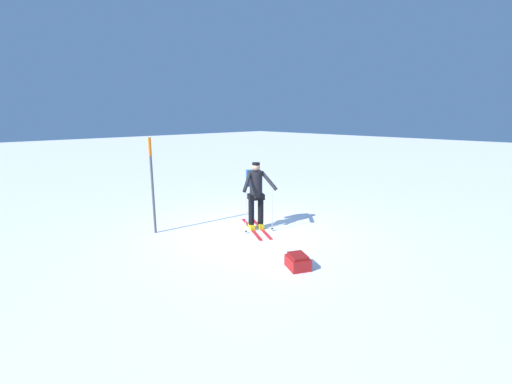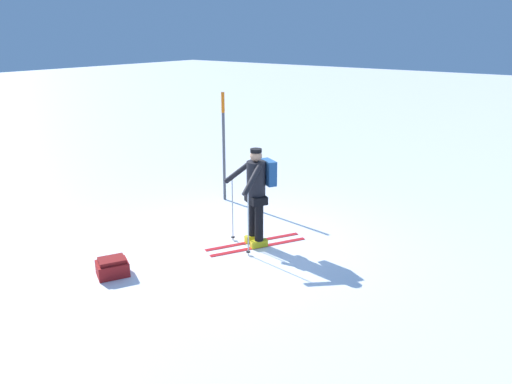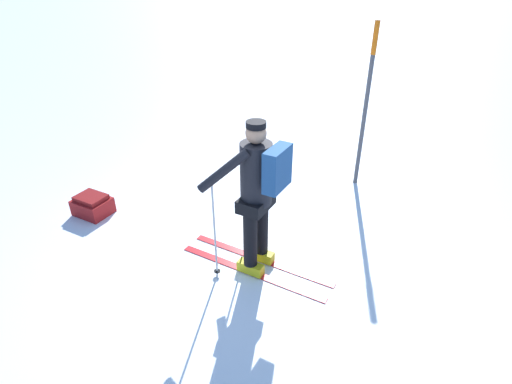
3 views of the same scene
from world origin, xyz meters
name	(u,v)px [view 2 (image 2 of 3)]	position (x,y,z in m)	size (l,w,h in m)	color
ground_plane	(244,242)	(0.00, 0.00, 0.00)	(80.00, 80.00, 0.00)	white
skier	(257,191)	(-0.05, 0.26, 1.00)	(1.75, 1.17, 1.74)	red
dropped_backpack	(112,267)	(2.23, -0.82, 0.13)	(0.59, 0.55, 0.28)	maroon
trail_marker	(224,139)	(-1.57, -1.79, 1.38)	(0.07, 0.07, 2.38)	#4C4C51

